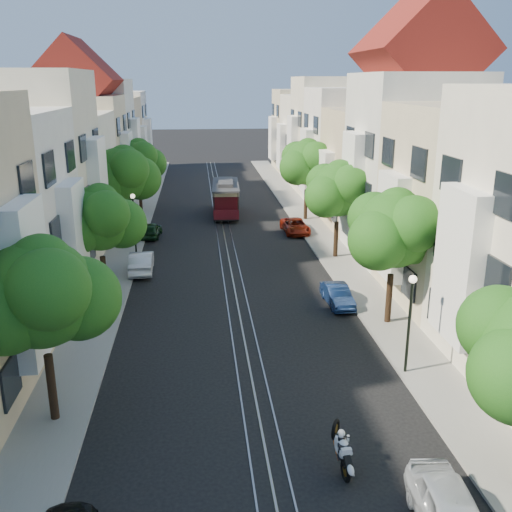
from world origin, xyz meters
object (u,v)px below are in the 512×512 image
object	(u,v)px
tree_w_b	(101,221)
lamp_west	(134,215)
tree_w_a	(43,296)
parked_car_e_far	(295,226)
tree_e_d	(307,163)
sportbike_rider	(342,448)
lamp_east	(410,310)
tree_e_b	(395,231)
cable_car	(226,196)
parked_car_w_mid	(141,262)
tree_w_d	(139,161)
parked_car_w_far	(151,230)
parked_car_e_mid	(337,295)
tree_w_c	(124,175)
tree_e_c	(339,191)

from	to	relation	value
tree_w_b	lamp_west	world-z (taller)	tree_w_b
tree_w_a	parked_car_e_far	world-z (taller)	tree_w_a
tree_e_d	sportbike_rider	distance (m)	33.26
lamp_east	tree_e_d	bearing A→B (deg)	87.96
tree_e_b	sportbike_rider	world-z (taller)	tree_e_b
lamp_east	cable_car	world-z (taller)	lamp_east
cable_car	parked_car_w_mid	world-z (taller)	cable_car
tree_e_d	tree_w_b	size ratio (longest dim) A/B	1.09
lamp_east	tree_w_d	bearing A→B (deg)	112.80
tree_w_a	parked_car_w_mid	size ratio (longest dim) A/B	1.66
tree_e_b	parked_car_w_far	world-z (taller)	tree_e_b
parked_car_e_mid	tree_e_d	bearing A→B (deg)	81.95
tree_w_a	lamp_west	distance (m)	20.13
parked_car_e_mid	parked_car_w_far	size ratio (longest dim) A/B	0.98
lamp_west	tree_w_c	bearing A→B (deg)	105.75
lamp_west	tree_w_a	bearing A→B (deg)	-92.40
lamp_east	parked_car_w_mid	world-z (taller)	lamp_east
tree_w_a	lamp_east	distance (m)	13.72
tree_e_d	tree_w_c	distance (m)	15.60
parked_car_e_far	lamp_west	bearing A→B (deg)	-161.12
lamp_east	cable_car	bearing A→B (deg)	101.03
tree_w_a	sportbike_rider	world-z (taller)	tree_w_a
parked_car_e_far	parked_car_w_mid	world-z (taller)	parked_car_w_mid
tree_e_c	parked_car_e_mid	distance (m)	9.46
tree_w_d	cable_car	world-z (taller)	tree_w_d
parked_car_w_far	parked_car_e_far	bearing A→B (deg)	-174.99
tree_e_d	parked_car_w_far	distance (m)	14.24
tree_e_c	lamp_west	world-z (taller)	tree_e_c
cable_car	parked_car_e_far	xyz separation A→B (m)	(5.10, -6.97, -1.11)
lamp_west	parked_car_w_mid	bearing A→B (deg)	-79.17
tree_w_b	parked_car_w_mid	size ratio (longest dim) A/B	1.56
parked_car_w_far	tree_e_c	bearing A→B (deg)	156.85
lamp_east	cable_car	size ratio (longest dim) A/B	0.56
sportbike_rider	parked_car_w_far	bearing A→B (deg)	100.99
tree_w_c	parked_car_w_far	size ratio (longest dim) A/B	2.09
lamp_west	tree_e_c	bearing A→B (deg)	-8.49
tree_w_b	parked_car_e_far	world-z (taller)	tree_w_b
tree_e_c	tree_w_c	bearing A→B (deg)	160.85
tree_e_b	tree_w_d	bearing A→B (deg)	118.07
tree_w_a	tree_w_b	size ratio (longest dim) A/B	1.07
tree_e_d	parked_car_w_far	bearing A→B (deg)	-161.35
tree_w_c	parked_car_e_mid	distance (m)	18.79
tree_w_d	parked_car_w_far	distance (m)	10.29
sportbike_rider	parked_car_w_mid	xyz separation A→B (m)	(-7.81, 19.98, -0.11)
tree_e_d	cable_car	world-z (taller)	tree_e_d
tree_e_b	lamp_west	xyz separation A→B (m)	(-13.56, 13.02, -1.89)
cable_car	parked_car_w_mid	xyz separation A→B (m)	(-6.10, -15.41, -1.01)
tree_e_d	tree_w_a	bearing A→B (deg)	-116.41
tree_w_a	lamp_west	world-z (taller)	tree_w_a
tree_w_d	parked_car_w_far	xyz separation A→B (m)	(1.54, -9.34, -4.02)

